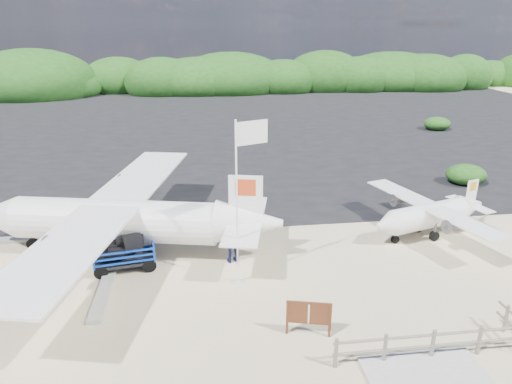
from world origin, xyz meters
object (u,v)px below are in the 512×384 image
crew_a (207,223)px  aircraft_small (153,116)px  signboard (308,335)px  crew_b (191,220)px  crew_c (233,241)px  baggage_cart (126,268)px  aircraft_large (345,142)px  flagpole (238,282)px

crew_a → aircraft_small: crew_a is taller
signboard → crew_b: (-3.77, 8.19, 0.75)m
crew_c → crew_b: bearing=-73.9°
baggage_cart → crew_b: size_ratio=1.76×
aircraft_large → aircraft_small: bearing=-26.2°
aircraft_large → aircraft_small: 22.38m
crew_c → aircraft_small: (-6.13, 33.74, -0.98)m
baggage_cart → crew_b: 4.12m
flagpole → crew_b: size_ratio=4.32×
crew_a → crew_b: crew_a is taller
flagpole → aircraft_small: 35.96m
crew_c → flagpole: bearing=77.5°
crew_b → baggage_cart: bearing=30.1°
crew_c → aircraft_large: bearing=-134.1°
baggage_cart → crew_a: size_ratio=1.71×
crew_b → crew_c: (1.76, -3.00, 0.23)m
baggage_cart → signboard: (6.49, -5.18, 0.00)m
baggage_cart → aircraft_large: size_ratio=0.16×
flagpole → aircraft_large: bearing=62.3°
aircraft_large → signboard: bearing=82.1°
aircraft_large → baggage_cart: bearing=63.9°
signboard → crew_b: size_ratio=1.04×
crew_a → aircraft_large: size_ratio=0.10×
baggage_cart → crew_b: bearing=38.8°
baggage_cart → crew_a: 4.35m
flagpole → signboard: 4.02m
crew_a → crew_c: (1.02, -2.52, 0.21)m
flagpole → crew_a: (-1.07, 4.20, 0.77)m
aircraft_small → aircraft_large: bearing=124.6°
baggage_cart → aircraft_small: bearing=83.6°
crew_b → crew_a: bearing=128.9°
signboard → aircraft_small: size_ratio=0.24×
signboard → aircraft_large: (9.29, 24.89, 0.00)m
crew_a → aircraft_small: 31.65m
signboard → aircraft_small: 39.77m
crew_a → flagpole: bearing=92.9°
flagpole → crew_a: flagpole is taller
flagpole → crew_c: size_ratio=3.29×
crew_a → aircraft_small: (-5.11, 31.22, -0.77)m
crew_a → crew_b: (-0.74, 0.48, -0.02)m
signboard → crew_c: size_ratio=0.79×
crew_b → signboard: bearing=96.9°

